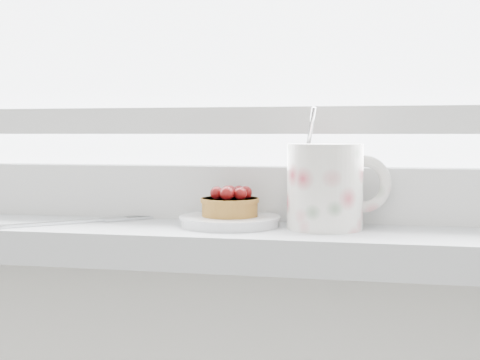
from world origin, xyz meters
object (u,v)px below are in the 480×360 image
(saucer, at_px, (230,221))
(floral_mug, at_px, (328,185))
(raspberry_tart, at_px, (230,203))
(fork, at_px, (73,222))

(saucer, distance_m, floral_mug, 0.13)
(raspberry_tart, relative_size, floral_mug, 0.50)
(saucer, bearing_deg, floral_mug, -0.26)
(saucer, bearing_deg, raspberry_tart, -32.01)
(raspberry_tart, distance_m, fork, 0.20)
(saucer, relative_size, floral_mug, 0.85)
(raspberry_tart, xyz_separation_m, floral_mug, (0.12, -0.00, 0.02))
(raspberry_tart, relative_size, fork, 0.43)
(saucer, distance_m, fork, 0.20)
(raspberry_tart, height_order, floral_mug, floral_mug)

